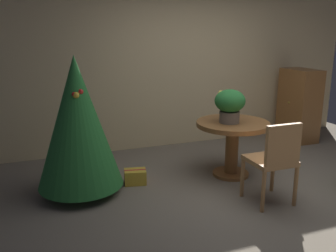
% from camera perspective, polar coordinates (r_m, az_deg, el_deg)
% --- Properties ---
extents(ground_plane, '(6.60, 6.60, 0.00)m').
position_cam_1_polar(ground_plane, '(4.46, 14.07, -10.26)').
color(ground_plane, '#756B5B').
extents(back_wall_panel, '(6.00, 0.10, 2.60)m').
position_cam_1_polar(back_wall_panel, '(6.00, 2.83, 9.46)').
color(back_wall_panel, beige).
rests_on(back_wall_panel, ground_plane).
extents(round_dining_table, '(0.93, 0.93, 0.72)m').
position_cam_1_polar(round_dining_table, '(4.76, 9.97, -1.50)').
color(round_dining_table, brown).
rests_on(round_dining_table, ground_plane).
extents(flower_vase, '(0.38, 0.38, 0.42)m').
position_cam_1_polar(flower_vase, '(4.62, 9.57, 3.46)').
color(flower_vase, '#665B51').
rests_on(flower_vase, round_dining_table).
extents(wooden_chair_near, '(0.45, 0.45, 0.93)m').
position_cam_1_polar(wooden_chair_near, '(4.07, 16.23, -4.79)').
color(wooden_chair_near, '#B27F4C').
rests_on(wooden_chair_near, ground_plane).
extents(holiday_tree, '(0.97, 0.97, 1.59)m').
position_cam_1_polar(holiday_tree, '(4.21, -13.86, 0.55)').
color(holiday_tree, brown).
rests_on(holiday_tree, ground_plane).
extents(gift_box_gold, '(0.30, 0.24, 0.18)m').
position_cam_1_polar(gift_box_gold, '(4.60, -5.11, -7.85)').
color(gift_box_gold, gold).
rests_on(gift_box_gold, ground_plane).
extents(wooden_cabinet, '(0.44, 0.67, 1.22)m').
position_cam_1_polar(wooden_cabinet, '(6.63, 19.68, 3.07)').
color(wooden_cabinet, brown).
rests_on(wooden_cabinet, ground_plane).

